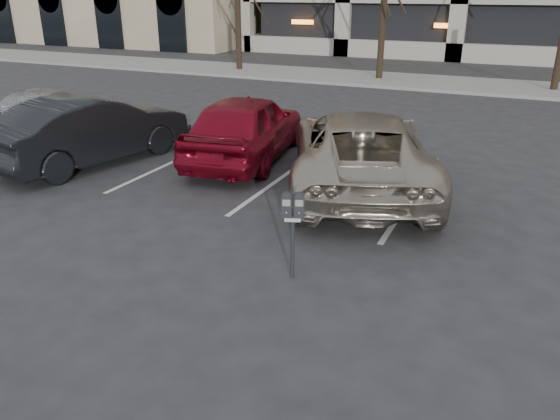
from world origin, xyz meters
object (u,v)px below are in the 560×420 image
at_px(car_silver, 45,112).
at_px(car_red, 246,127).
at_px(suv_silver, 360,150).
at_px(car_dark, 92,130).
at_px(parking_meter, 293,215).

bearing_deg(car_silver, car_red, 158.90).
distance_m(suv_silver, car_dark, 6.20).
bearing_deg(suv_silver, car_dark, -12.42).
xyz_separation_m(parking_meter, car_dark, (-6.40, 3.14, -0.18)).
xyz_separation_m(car_dark, car_silver, (-3.01, 1.48, -0.13)).
distance_m(car_dark, car_silver, 3.36).
relative_size(parking_meter, car_dark, 0.27).
xyz_separation_m(car_red, car_silver, (-6.15, -0.18, -0.15)).
xyz_separation_m(suv_silver, car_silver, (-9.15, 0.61, -0.14)).
relative_size(car_red, car_silver, 1.04).
distance_m(car_red, car_dark, 3.55).
distance_m(parking_meter, car_silver, 10.49).
relative_size(suv_silver, car_red, 1.34).
height_order(parking_meter, car_red, car_red).
distance_m(parking_meter, car_red, 5.82).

